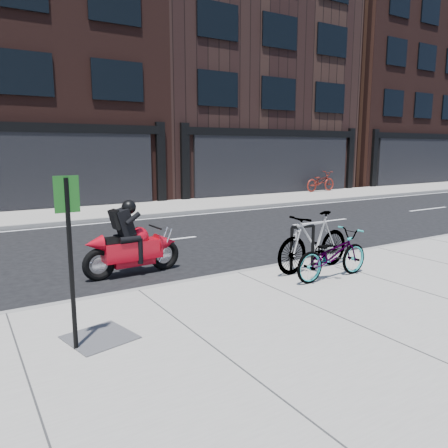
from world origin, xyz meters
TOP-DOWN VIEW (x-y plane):
  - ground at (0.00, 0.00)m, footprint 120.00×120.00m
  - sidewalk_near at (0.00, -5.00)m, footprint 60.00×6.00m
  - sidewalk_far at (0.00, 7.75)m, footprint 60.00×3.50m
  - building_center at (-2.00, 14.50)m, footprint 12.00×10.00m
  - building_mideast at (10.00, 14.50)m, footprint 12.00×10.00m
  - building_east at (22.00, 14.50)m, footprint 10.00×10.00m
  - bike_rack at (1.06, -2.60)m, footprint 0.55×0.12m
  - bicycle_front at (1.24, -3.20)m, footprint 1.71×0.63m
  - bicycle_rear at (1.35, -2.60)m, footprint 1.92×0.67m
  - motorcycle at (-1.52, -0.65)m, footprint 2.01×0.46m
  - bicycle_far at (12.58, 8.88)m, footprint 2.10×0.84m
  - utility_grate at (-3.08, -3.52)m, footprint 0.90×0.90m
  - sign_post at (-3.41, -3.67)m, footprint 0.28×0.06m

SIDE VIEW (x-z plane):
  - ground at x=0.00m, z-range 0.00..0.00m
  - sidewalk_near at x=0.00m, z-range 0.00..0.13m
  - sidewalk_far at x=0.00m, z-range 0.00..0.13m
  - utility_grate at x=-3.08m, z-range 0.13..0.15m
  - bicycle_front at x=1.24m, z-range 0.13..1.02m
  - motorcycle at x=-1.52m, z-range -0.14..1.36m
  - bike_rack at x=1.06m, z-range 0.21..1.13m
  - bicycle_far at x=12.58m, z-range 0.13..1.21m
  - bicycle_rear at x=1.35m, z-range 0.13..1.27m
  - sign_post at x=-3.41m, z-range 0.33..2.37m
  - building_mideast at x=10.00m, z-range 0.00..12.50m
  - building_east at x=22.00m, z-range 0.00..13.00m
  - building_center at x=-2.00m, z-range 0.00..14.50m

